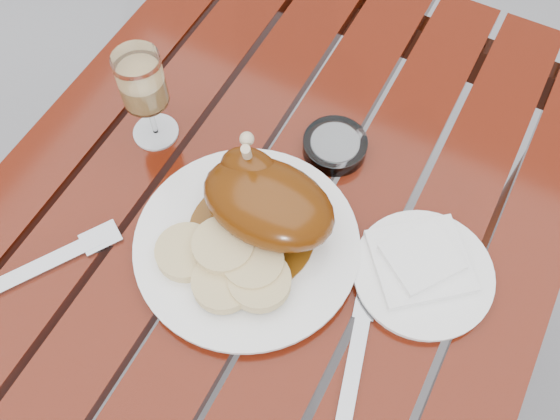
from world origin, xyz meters
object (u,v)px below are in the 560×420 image
Objects in this scene: table at (260,328)px; side_plate at (423,274)px; ashtray at (335,146)px; dinner_plate at (247,245)px; wine_glass at (146,98)px.

table is 0.45m from side_plate.
ashtray is (-0.19, 0.13, 0.00)m from side_plate.
table is 0.43m from ashtray.
dinner_plate is 1.63× the size of side_plate.
wine_glass is (-0.22, 0.09, 0.46)m from table.
side_plate reaches higher than table.
ashtray is at bearing 79.86° from dinner_plate.
table is 0.52m from wine_glass.
wine_glass is at bearing 157.09° from table.
dinner_plate is at bearing -25.97° from wine_glass.
table is 0.39m from dinner_plate.
side_plate is at bearing -4.47° from wine_glass.
wine_glass reaches higher than side_plate.
wine_glass reaches higher than table.
wine_glass reaches higher than ashtray.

